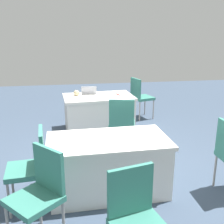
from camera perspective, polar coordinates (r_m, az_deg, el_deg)
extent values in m
plane|color=#3D4C60|center=(4.15, 0.36, -12.74)|extent=(14.40, 14.40, 0.00)
cube|color=silver|center=(5.74, -2.83, 3.13)|extent=(1.49, 0.98, 0.05)
cube|color=silver|center=(5.83, -2.78, -0.35)|extent=(1.43, 0.94, 0.68)
cube|color=silver|center=(3.47, -0.82, -5.99)|extent=(1.55, 0.86, 0.05)
cube|color=silver|center=(3.63, -0.80, -11.30)|extent=(1.49, 0.82, 0.68)
cylinder|color=#9E9993|center=(5.09, 0.01, -4.30)|extent=(0.03, 0.03, 0.44)
cylinder|color=#9E9993|center=(5.08, 4.30, -4.41)|extent=(0.03, 0.03, 0.44)
cylinder|color=#9E9993|center=(4.74, -0.35, -5.93)|extent=(0.03, 0.03, 0.44)
cylinder|color=#9E9993|center=(4.73, 4.27, -6.05)|extent=(0.03, 0.03, 0.44)
cube|color=#387F70|center=(4.82, 2.09, -2.40)|extent=(0.53, 0.53, 0.06)
cube|color=#387F70|center=(4.55, 2.01, -0.18)|extent=(0.42, 0.14, 0.45)
cylinder|color=#9E9993|center=(6.90, 6.84, 1.32)|extent=(0.03, 0.03, 0.47)
cylinder|color=#9E9993|center=(6.60, 8.59, 0.54)|extent=(0.03, 0.03, 0.47)
cylinder|color=#9E9993|center=(6.72, 4.09, 0.96)|extent=(0.03, 0.03, 0.47)
cylinder|color=#9E9993|center=(6.40, 5.76, 0.14)|extent=(0.03, 0.03, 0.47)
cube|color=#387F70|center=(6.59, 6.39, 2.95)|extent=(0.54, 0.54, 0.06)
cube|color=#387F70|center=(6.43, 4.94, 4.99)|extent=(0.15, 0.41, 0.45)
cylinder|color=#9E9993|center=(3.39, -20.62, -16.90)|extent=(0.03, 0.03, 0.45)
cylinder|color=#9E9993|center=(3.71, -20.01, -13.72)|extent=(0.03, 0.03, 0.45)
cylinder|color=#9E9993|center=(3.36, -13.91, -16.59)|extent=(0.03, 0.03, 0.45)
cylinder|color=#9E9993|center=(3.68, -13.98, -13.41)|extent=(0.03, 0.03, 0.45)
cube|color=#387F70|center=(3.41, -17.50, -11.47)|extent=(0.47, 0.47, 0.06)
cube|color=#387F70|center=(3.29, -14.38, -7.33)|extent=(0.07, 0.42, 0.45)
cylinder|color=#9E9993|center=(4.01, 20.63, -11.30)|extent=(0.03, 0.03, 0.46)
cube|color=#387F70|center=(2.44, 3.86, -15.98)|extent=(0.42, 0.14, 0.45)
cylinder|color=#9E9993|center=(2.96, -10.04, -21.38)|extent=(0.03, 0.03, 0.45)
cylinder|color=#9E9993|center=(3.21, -14.78, -18.38)|extent=(0.03, 0.03, 0.45)
cube|color=#387F70|center=(2.85, -15.95, -17.27)|extent=(0.62, 0.62, 0.06)
cube|color=#387F70|center=(2.82, -13.01, -11.40)|extent=(0.31, 0.34, 0.45)
cube|color=silver|center=(5.60, -4.70, 3.11)|extent=(0.32, 0.23, 0.02)
cube|color=#B7B7BC|center=(5.72, -4.82, 4.43)|extent=(0.31, 0.08, 0.19)
sphere|color=beige|center=(5.77, -7.39, 3.96)|extent=(0.12, 0.12, 0.12)
cube|color=red|center=(5.83, 1.25, 3.66)|extent=(0.09, 0.18, 0.01)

